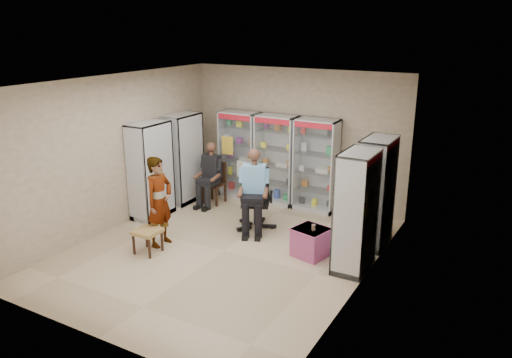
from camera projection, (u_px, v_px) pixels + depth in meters
The scene contains 18 objects.
floor at pixel (224, 251), 8.96m from camera, with size 6.00×6.00×0.00m, color tan.
room_shell at pixel (222, 144), 8.38m from camera, with size 5.02×6.02×3.01m.
cabinet_back_left at pixel (240, 155), 11.54m from camera, with size 0.90×0.50×2.00m, color #B4B5BC.
cabinet_back_mid at pixel (276, 160), 11.10m from camera, with size 0.90×0.50×2.00m, color #B2B4BA.
cabinet_back_right at pixel (316, 165), 10.66m from camera, with size 0.90×0.50×2.00m, color #A2A6A9.
cabinet_right_far at pixel (376, 192), 8.96m from camera, with size 0.50×0.90×2.00m, color #A9ACB0.
cabinet_right_near at pixel (356, 212), 8.04m from camera, with size 0.50×0.90×2.00m, color #A3A6AA.
cabinet_left_far at pixel (183, 159), 11.20m from camera, with size 0.50×0.90×2.00m, color #B9BBC1.
cabinet_left_near at pixel (151, 171), 10.29m from camera, with size 0.50×0.90×2.00m, color #A2A3A9.
wooden_chair at pixel (214, 183), 11.21m from camera, with size 0.42×0.42×0.94m, color #2F2212.
seated_customer at pixel (212, 175), 11.11m from camera, with size 0.44×0.60×1.34m, color black, non-canonical shape.
office_chair at pixel (256, 199), 9.78m from camera, with size 0.66×0.66×1.21m, color black.
seated_shopkeeper at pixel (254, 192), 9.69m from camera, with size 0.51×0.70×1.54m, color #6F94DD, non-canonical shape.
pink_trunk at pixel (311, 242), 8.69m from camera, with size 0.53×0.51×0.51m, color #BD4B7C.
tea_glass at pixel (313, 227), 8.54m from camera, with size 0.07×0.07×0.10m, color #511506.
woven_stool_a at pixel (358, 228), 9.47m from camera, with size 0.39×0.39×0.39m, color #AB7C48.
woven_stool_b at pixel (148, 241), 8.83m from camera, with size 0.44×0.44×0.44m, color #95603E.
standing_man at pixel (159, 202), 8.98m from camera, with size 0.61×0.40×1.67m, color gray.
Camera 1 is at (4.49, -6.85, 3.91)m, focal length 35.00 mm.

